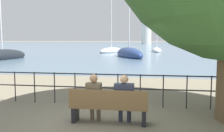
% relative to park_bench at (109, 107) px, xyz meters
% --- Properties ---
extents(ground_plane, '(1000.00, 1000.00, 0.00)m').
position_rel_park_bench_xyz_m(ground_plane, '(0.00, 0.07, -0.44)').
color(ground_plane, '#7A705B').
extents(harbor_water, '(600.00, 300.00, 0.01)m').
position_rel_park_bench_xyz_m(harbor_water, '(0.00, 158.05, -0.44)').
color(harbor_water, slate).
rests_on(harbor_water, ground_plane).
extents(park_bench, '(2.00, 0.45, 0.90)m').
position_rel_park_bench_xyz_m(park_bench, '(0.00, 0.00, 0.00)').
color(park_bench, brown).
rests_on(park_bench, ground_plane).
extents(seated_person_left, '(0.39, 0.35, 1.26)m').
position_rel_park_bench_xyz_m(seated_person_left, '(-0.39, 0.08, 0.25)').
color(seated_person_left, brown).
rests_on(seated_person_left, ground_plane).
extents(seated_person_right, '(0.50, 0.35, 1.26)m').
position_rel_park_bench_xyz_m(seated_person_right, '(0.39, 0.08, 0.25)').
color(seated_person_right, '#2D3347').
rests_on(seated_person_right, ground_plane).
extents(promenade_railing, '(13.00, 0.04, 1.05)m').
position_rel_park_bench_xyz_m(promenade_railing, '(0.00, 1.78, 0.25)').
color(promenade_railing, black).
rests_on(promenade_railing, ground_plane).
extents(sailboat_1, '(1.95, 6.02, 8.96)m').
position_rel_park_bench_xyz_m(sailboat_1, '(1.94, 39.79, -0.15)').
color(sailboat_1, white).
rests_on(sailboat_1, ground_plane).
extents(sailboat_2, '(3.20, 7.60, 11.41)m').
position_rel_park_bench_xyz_m(sailboat_2, '(-15.20, 19.11, -0.08)').
color(sailboat_2, black).
rests_on(sailboat_2, ground_plane).
extents(sailboat_3, '(5.14, 8.46, 10.76)m').
position_rel_park_bench_xyz_m(sailboat_3, '(-1.73, 25.06, -0.06)').
color(sailboat_3, navy).
rests_on(sailboat_3, ground_plane).
extents(sailboat_4, '(4.23, 7.89, 9.39)m').
position_rel_park_bench_xyz_m(sailboat_4, '(-5.84, 36.59, -0.16)').
color(sailboat_4, silver).
rests_on(sailboat_4, ground_plane).
extents(harbor_lighthouse, '(4.81, 4.81, 18.02)m').
position_rel_park_bench_xyz_m(harbor_lighthouse, '(-1.66, 121.25, 7.94)').
color(harbor_lighthouse, white).
rests_on(harbor_lighthouse, ground_plane).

